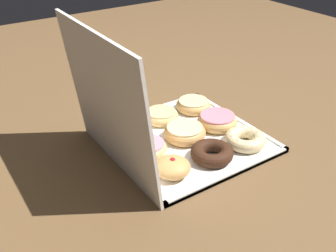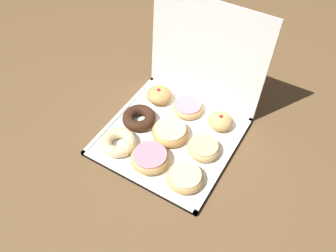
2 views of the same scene
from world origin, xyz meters
The scene contains 12 objects.
ground_plane centered at (0.00, 0.00, 0.00)m, with size 3.00×3.00×0.00m, color brown.
donut_box centered at (0.00, 0.00, 0.01)m, with size 0.42×0.42×0.01m.
box_lid_open centered at (0.00, 0.23, 0.19)m, with size 0.42×0.38×0.01m, color white.
cruller_donut_0 centered at (-0.12, -0.12, 0.03)m, with size 0.12×0.12×0.04m.
pink_frosted_donut_1 centered at (0.00, -0.12, 0.03)m, with size 0.12×0.12×0.04m.
glazed_ring_donut_2 centered at (0.13, -0.13, 0.03)m, with size 0.11×0.11×0.04m.
chocolate_cake_ring_donut_3 centered at (-0.12, 0.00, 0.03)m, with size 0.11×0.11×0.04m.
glazed_ring_donut_4 centered at (0.00, 0.00, 0.03)m, with size 0.12×0.12×0.04m.
glazed_ring_donut_5 centered at (0.12, 0.00, 0.03)m, with size 0.11×0.11×0.03m.
jelly_filled_donut_6 centered at (-0.12, 0.13, 0.03)m, with size 0.09×0.09×0.05m.
pink_frosted_donut_7 centered at (-0.01, 0.13, 0.03)m, with size 0.11×0.11×0.03m.
jelly_filled_donut_8 centered at (0.12, 0.13, 0.03)m, with size 0.08×0.08×0.05m.
Camera 2 is at (0.37, -0.63, 0.90)m, focal length 37.11 mm.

